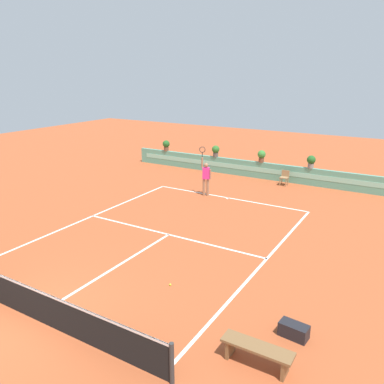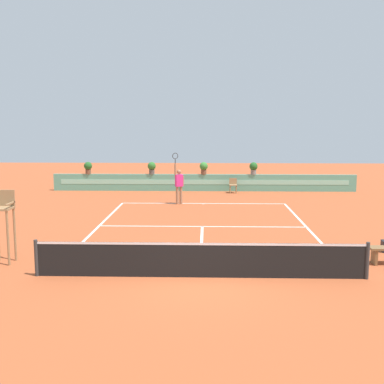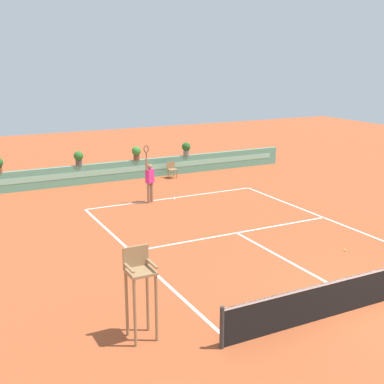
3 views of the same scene
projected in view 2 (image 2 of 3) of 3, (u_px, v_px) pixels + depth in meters
name	position (u px, v px, depth m)	size (l,w,h in m)	color
ground_plane	(202.00, 229.00, 19.10)	(60.00, 60.00, 0.00)	#A84C28
court_lines	(202.00, 225.00, 19.81)	(8.32, 11.94, 0.01)	white
net	(200.00, 259.00, 13.09)	(8.92, 0.10, 1.00)	#333333
back_wall_barrier	(204.00, 183.00, 29.30)	(18.00, 0.21, 1.00)	#599E84
umpire_chair	(3.00, 218.00, 14.39)	(0.60, 0.60, 2.14)	#99754C
ball_kid_chair	(233.00, 185.00, 28.53)	(0.44, 0.44, 0.85)	#99754C
tennis_player	(179.00, 183.00, 24.59)	(0.57, 0.35, 2.58)	#9E7051
tennis_ball_near_baseline	(268.00, 247.00, 16.26)	(0.07, 0.07, 0.07)	#CCE033
potted_plant_centre	(204.00, 167.00, 29.17)	(0.48, 0.48, 0.72)	brown
potted_plant_left	(152.00, 167.00, 29.26)	(0.48, 0.48, 0.72)	#514C47
potted_plant_far_left	(88.00, 167.00, 29.38)	(0.48, 0.48, 0.72)	brown
potted_plant_right	(253.00, 168.00, 29.09)	(0.48, 0.48, 0.72)	gray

